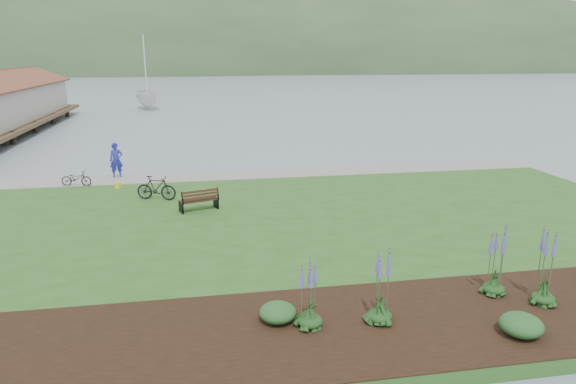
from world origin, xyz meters
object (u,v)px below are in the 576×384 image
person (116,157)px  bicycle_a (76,178)px  park_bench (199,200)px  sailboat (148,109)px

person → bicycle_a: (-1.77, -1.56, -0.72)m
park_bench → sailboat: bearing=79.3°
person → bicycle_a: person is taller
park_bench → bicycle_a: (-6.10, 5.35, -0.10)m
sailboat → park_bench: bearing=-95.6°
person → sailboat: bearing=77.1°
park_bench → bicycle_a: park_bench is taller
park_bench → sailboat: (-5.99, 46.02, -0.90)m
person → bicycle_a: size_ratio=1.46×
park_bench → bicycle_a: bearing=120.7°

